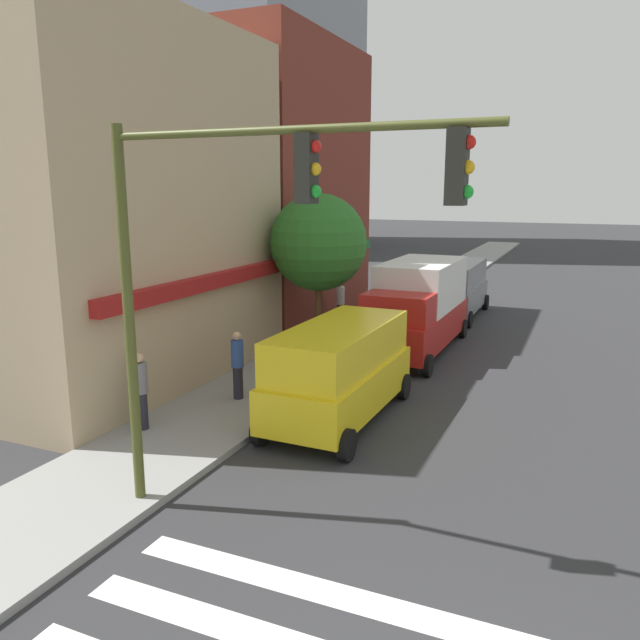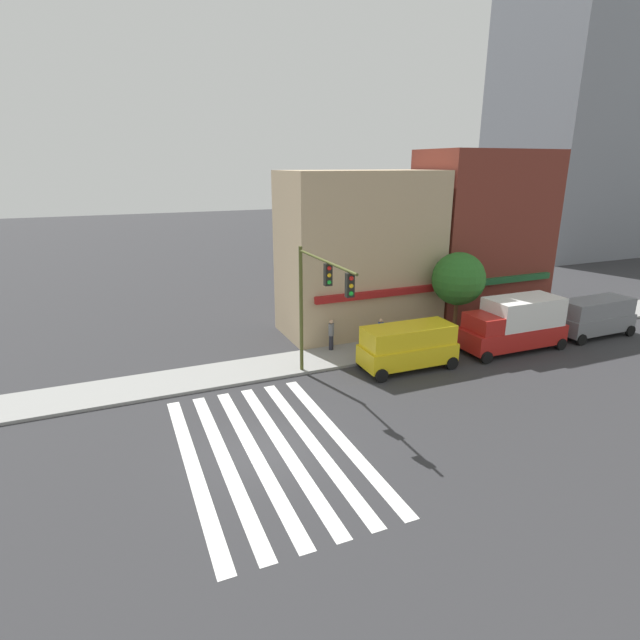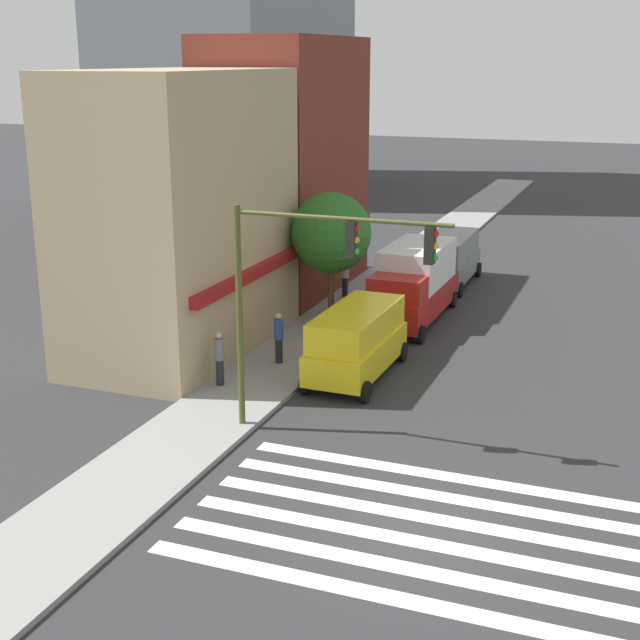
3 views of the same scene
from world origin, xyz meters
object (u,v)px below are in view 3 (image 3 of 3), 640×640
at_px(street_tree, 331,233).
at_px(pedestrian_blue_shirt, 279,337).
at_px(box_truck_red, 413,283).
at_px(pedestrian_grey_coat, 219,358).
at_px(van_yellow, 357,340).
at_px(pedestrian_white_shirt, 345,276).
at_px(van_grey, 449,258).
at_px(traffic_signal, 312,274).

bearing_deg(street_tree, pedestrian_blue_shirt, 179.84).
relative_size(box_truck_red, pedestrian_grey_coat, 3.52).
relative_size(van_yellow, street_tree, 0.97).
height_order(box_truck_red, pedestrian_white_shirt, box_truck_red).
bearing_deg(pedestrian_grey_coat, van_grey, 65.90).
height_order(van_yellow, street_tree, street_tree).
bearing_deg(van_grey, pedestrian_blue_shirt, 167.90).
xyz_separation_m(van_grey, pedestrian_white_shirt, (-4.34, 3.63, -0.21)).
relative_size(van_grey, pedestrian_blue_shirt, 2.83).
bearing_deg(box_truck_red, pedestrian_grey_coat, 159.76).
bearing_deg(van_yellow, van_grey, 1.01).
relative_size(van_grey, pedestrian_white_shirt, 2.83).
bearing_deg(pedestrian_blue_shirt, box_truck_red, 113.89).
xyz_separation_m(van_grey, pedestrian_blue_shirt, (-13.50, 2.81, -0.21)).
relative_size(pedestrian_grey_coat, pedestrian_white_shirt, 1.00).
distance_m(traffic_signal, box_truck_red, 12.71).
relative_size(pedestrian_white_shirt, street_tree, 0.34).
distance_m(traffic_signal, van_yellow, 6.30).
bearing_deg(van_grey, pedestrian_white_shirt, 139.79).
xyz_separation_m(box_truck_red, pedestrian_white_shirt, (2.08, 3.63, -0.51)).
xyz_separation_m(traffic_signal, pedestrian_grey_coat, (2.56, 4.20, -3.67)).
height_order(traffic_signal, pedestrian_grey_coat, traffic_signal).
distance_m(box_truck_red, van_grey, 6.43).
bearing_deg(pedestrian_blue_shirt, pedestrian_grey_coat, -63.15).
relative_size(van_yellow, box_truck_red, 0.81).
xyz_separation_m(van_yellow, pedestrian_blue_shirt, (-0.01, 2.81, -0.21)).
distance_m(box_truck_red, pedestrian_white_shirt, 4.21).
height_order(pedestrian_grey_coat, street_tree, street_tree).
bearing_deg(pedestrian_blue_shirt, pedestrian_white_shirt, 140.66).
relative_size(pedestrian_blue_shirt, pedestrian_white_shirt, 1.00).
xyz_separation_m(van_yellow, pedestrian_grey_coat, (-2.68, 3.72, -0.21)).
distance_m(traffic_signal, pedestrian_blue_shirt, 7.19).
height_order(pedestrian_grey_coat, pedestrian_white_shirt, same).
height_order(traffic_signal, street_tree, traffic_signal).
bearing_deg(pedestrian_white_shirt, street_tree, -70.03).
distance_m(box_truck_red, street_tree, 4.04).
bearing_deg(pedestrian_grey_coat, pedestrian_white_shirt, 78.40).
height_order(van_yellow, box_truck_red, box_truck_red).
bearing_deg(van_yellow, pedestrian_white_shirt, 22.63).
bearing_deg(van_yellow, pedestrian_grey_coat, 126.77).
xyz_separation_m(van_yellow, pedestrian_white_shirt, (9.15, 3.63, -0.21)).
xyz_separation_m(pedestrian_blue_shirt, pedestrian_grey_coat, (-2.67, 0.91, 0.00)).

